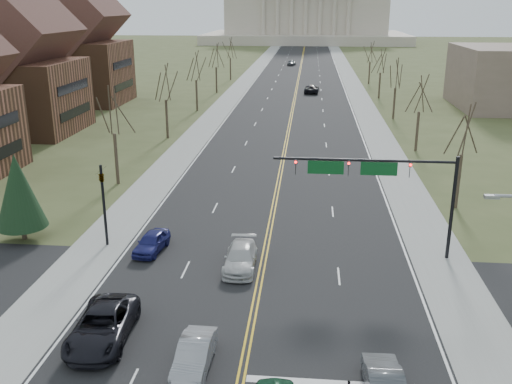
% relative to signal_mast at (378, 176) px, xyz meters
% --- Properties ---
extents(ground, '(600.00, 600.00, 0.00)m').
position_rel_signal_mast_xyz_m(ground, '(-7.45, -13.50, -5.76)').
color(ground, '#3F4924').
rests_on(ground, ground).
extents(road, '(20.00, 380.00, 0.01)m').
position_rel_signal_mast_xyz_m(road, '(-7.45, 96.50, -5.76)').
color(road, black).
rests_on(road, ground).
extents(cross_road, '(120.00, 14.00, 0.01)m').
position_rel_signal_mast_xyz_m(cross_road, '(-7.45, -7.50, -5.76)').
color(cross_road, black).
rests_on(cross_road, ground).
extents(sidewalk_left, '(4.00, 380.00, 0.03)m').
position_rel_signal_mast_xyz_m(sidewalk_left, '(-19.45, 96.50, -5.75)').
color(sidewalk_left, gray).
rests_on(sidewalk_left, ground).
extents(sidewalk_right, '(4.00, 380.00, 0.03)m').
position_rel_signal_mast_xyz_m(sidewalk_right, '(4.55, 96.50, -5.75)').
color(sidewalk_right, gray).
rests_on(sidewalk_right, ground).
extents(center_line, '(0.42, 380.00, 0.01)m').
position_rel_signal_mast_xyz_m(center_line, '(-7.45, 96.50, -5.75)').
color(center_line, gold).
rests_on(center_line, road).
extents(edge_line_left, '(0.15, 380.00, 0.01)m').
position_rel_signal_mast_xyz_m(edge_line_left, '(-17.25, 96.50, -5.75)').
color(edge_line_left, silver).
rests_on(edge_line_left, road).
extents(edge_line_right, '(0.15, 380.00, 0.01)m').
position_rel_signal_mast_xyz_m(edge_line_right, '(2.35, 96.50, -5.75)').
color(edge_line_right, silver).
rests_on(edge_line_right, road).
extents(stop_bar, '(9.50, 0.50, 0.01)m').
position_rel_signal_mast_xyz_m(stop_bar, '(-2.45, -14.50, -5.75)').
color(stop_bar, silver).
rests_on(stop_bar, road).
extents(capitol, '(90.00, 60.00, 50.00)m').
position_rel_signal_mast_xyz_m(capitol, '(-7.45, 236.41, 8.44)').
color(capitol, '#B6AC98').
rests_on(capitol, ground).
extents(signal_mast, '(12.12, 0.44, 7.20)m').
position_rel_signal_mast_xyz_m(signal_mast, '(0.00, 0.00, 0.00)').
color(signal_mast, black).
rests_on(signal_mast, ground).
extents(signal_left, '(0.32, 0.36, 6.00)m').
position_rel_signal_mast_xyz_m(signal_left, '(-18.95, 0.00, -2.05)').
color(signal_left, black).
rests_on(signal_left, ground).
extents(tree_r_0, '(3.74, 3.74, 8.50)m').
position_rel_signal_mast_xyz_m(tree_r_0, '(8.05, 10.50, 0.79)').
color(tree_r_0, '#392D21').
rests_on(tree_r_0, ground).
extents(tree_l_0, '(3.96, 3.96, 9.00)m').
position_rel_signal_mast_xyz_m(tree_l_0, '(-22.95, 14.50, 1.18)').
color(tree_l_0, '#392D21').
rests_on(tree_l_0, ground).
extents(tree_r_1, '(3.74, 3.74, 8.50)m').
position_rel_signal_mast_xyz_m(tree_r_1, '(8.05, 30.50, 0.79)').
color(tree_r_1, '#392D21').
rests_on(tree_r_1, ground).
extents(tree_l_1, '(3.96, 3.96, 9.00)m').
position_rel_signal_mast_xyz_m(tree_l_1, '(-22.95, 34.50, 1.18)').
color(tree_l_1, '#392D21').
rests_on(tree_l_1, ground).
extents(tree_r_2, '(3.74, 3.74, 8.50)m').
position_rel_signal_mast_xyz_m(tree_r_2, '(8.05, 50.50, 0.79)').
color(tree_r_2, '#392D21').
rests_on(tree_r_2, ground).
extents(tree_l_2, '(3.96, 3.96, 9.00)m').
position_rel_signal_mast_xyz_m(tree_l_2, '(-22.95, 54.50, 1.18)').
color(tree_l_2, '#392D21').
rests_on(tree_l_2, ground).
extents(tree_r_3, '(3.74, 3.74, 8.50)m').
position_rel_signal_mast_xyz_m(tree_r_3, '(8.05, 70.50, 0.79)').
color(tree_r_3, '#392D21').
rests_on(tree_r_3, ground).
extents(tree_l_3, '(3.96, 3.96, 9.00)m').
position_rel_signal_mast_xyz_m(tree_l_3, '(-22.95, 74.50, 1.18)').
color(tree_l_3, '#392D21').
rests_on(tree_l_3, ground).
extents(tree_r_4, '(3.74, 3.74, 8.50)m').
position_rel_signal_mast_xyz_m(tree_r_4, '(8.05, 90.50, 0.79)').
color(tree_r_4, '#392D21').
rests_on(tree_r_4, ground).
extents(tree_l_4, '(3.96, 3.96, 9.00)m').
position_rel_signal_mast_xyz_m(tree_l_4, '(-22.95, 94.50, 1.18)').
color(tree_l_4, '#392D21').
rests_on(tree_l_4, ground).
extents(conifer_l, '(3.64, 3.64, 6.50)m').
position_rel_signal_mast_xyz_m(conifer_l, '(-25.45, 0.50, -2.02)').
color(conifer_l, '#392D21').
rests_on(conifer_l, ground).
extents(bldg_left_mid, '(15.10, 14.28, 20.75)m').
position_rel_signal_mast_xyz_m(bldg_left_mid, '(-43.44, 36.50, 2.78)').
color(bldg_left_mid, brown).
rests_on(bldg_left_mid, ground).
extents(bldg_left_far, '(17.10, 14.28, 23.25)m').
position_rel_signal_mast_xyz_m(bldg_left_far, '(-45.44, 60.50, 3.78)').
color(bldg_left_far, brown).
rests_on(bldg_left_far, ground).
extents(car_nb_outer_lead, '(1.68, 4.52, 1.47)m').
position_rel_signal_mast_xyz_m(car_nb_outer_lead, '(-1.01, -15.19, -5.01)').
color(car_nb_outer_lead, '#474A4E').
rests_on(car_nb_outer_lead, road).
extents(car_sb_inner_lead, '(1.59, 4.36, 1.43)m').
position_rel_signal_mast_xyz_m(car_sb_inner_lead, '(-9.75, -13.94, -5.03)').
color(car_sb_inner_lead, gray).
rests_on(car_sb_inner_lead, road).
extents(car_sb_outer_lead, '(3.10, 6.18, 1.68)m').
position_rel_signal_mast_xyz_m(car_sb_outer_lead, '(-14.93, -12.00, -4.91)').
color(car_sb_outer_lead, black).
rests_on(car_sb_outer_lead, road).
extents(car_sb_inner_second, '(2.12, 5.04, 1.45)m').
position_rel_signal_mast_xyz_m(car_sb_inner_second, '(-8.87, -2.87, -5.02)').
color(car_sb_inner_second, '#BBBBBB').
rests_on(car_sb_inner_second, road).
extents(car_sb_outer_second, '(2.12, 4.23, 1.38)m').
position_rel_signal_mast_xyz_m(car_sb_outer_second, '(-15.41, -0.82, -5.06)').
color(car_sb_outer_second, navy).
rests_on(car_sb_outer_second, road).
extents(car_far_nb, '(2.93, 5.91, 1.61)m').
position_rel_signal_mast_xyz_m(car_far_nb, '(-4.36, 75.99, -4.94)').
color(car_far_nb, black).
rests_on(car_far_nb, road).
extents(car_far_sb, '(2.55, 5.00, 1.63)m').
position_rel_signal_mast_xyz_m(car_far_sb, '(-10.16, 128.52, -4.93)').
color(car_far_sb, '#53575B').
rests_on(car_far_sb, road).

